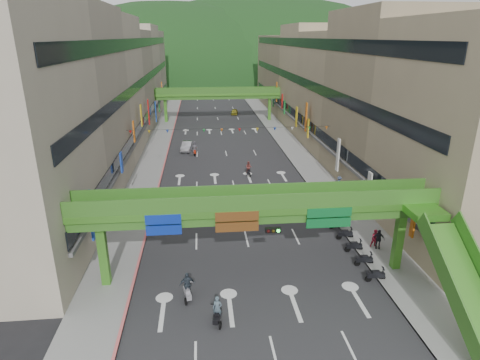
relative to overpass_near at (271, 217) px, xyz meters
The scene contains 23 objects.
ground 7.55m from the overpass_near, 99.84° to the right, with size 320.00×320.00×0.00m, color black.
road_slab 44.93m from the overpass_near, 91.20° to the left, with size 18.00×140.00×0.02m, color #28282B.
sidewalk_left 46.47m from the overpass_near, 104.97° to the left, with size 4.00×140.00×0.15m, color gray.
sidewalk_right 46.03m from the overpass_near, 77.29° to the left, with size 4.00×140.00×0.15m, color gray.
curb_left 46.02m from the overpass_near, 102.67° to the left, with size 0.20×140.00×0.18m, color #CC5959.
curb_right 45.65m from the overpass_near, 79.63° to the left, with size 0.20×140.00×0.18m, color gray.
building_row_left 49.02m from the overpass_near, 114.00° to the left, with size 12.80×95.00×19.00m.
building_row_right 48.30m from the overpass_near, 68.03° to the left, with size 12.80×95.00×19.00m.
overpass_near is the anchor object (origin of this frame).
overpass_far 59.63m from the overpass_near, 90.90° to the left, with size 28.00×2.20×7.10m.
hill_left 155.52m from the overpass_near, 95.88° to the left, with size 168.00×140.00×112.00m, color #1C4419.
hill_right 176.35m from the overpass_near, 82.15° to the left, with size 208.00×176.00×128.00m, color #1C4419.
bunting_string 24.65m from the overpass_near, 92.17° to the left, with size 26.00×0.36×0.47m.
scooter_rider_near 7.35m from the overpass_near, 132.72° to the right, with size 0.75×1.57×1.97m.
scooter_rider_mid 24.23m from the overpass_near, 86.85° to the left, with size 0.89×1.58×1.96m.
scooter_rider_left 7.48m from the overpass_near, 163.57° to the right, with size 1.13×1.58×2.15m.
scooter_rider_far 34.82m from the overpass_near, 99.61° to the left, with size 0.94×1.60×2.18m.
parked_scooter_row 10.24m from the overpass_near, 30.46° to the left, with size 1.60×11.55×1.08m.
car_silver 37.89m from the overpass_near, 100.72° to the left, with size 1.49×4.29×1.41m, color #AAA9B0.
car_yellow 67.39m from the overpass_near, 87.30° to the left, with size 1.46×3.63×1.24m, color gold.
pedestrian_red 11.45m from the overpass_near, 21.50° to the left, with size 0.78×0.60×1.60m, color #B41C34.
pedestrian_dark 11.48m from the overpass_near, 20.03° to the left, with size 1.01×0.42×1.72m, color black.
pedestrian_blue 21.27m from the overpass_near, 57.22° to the left, with size 0.75×0.48×1.62m, color #2E3A53.
Camera 1 is at (-3.75, -19.94, 17.23)m, focal length 30.00 mm.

